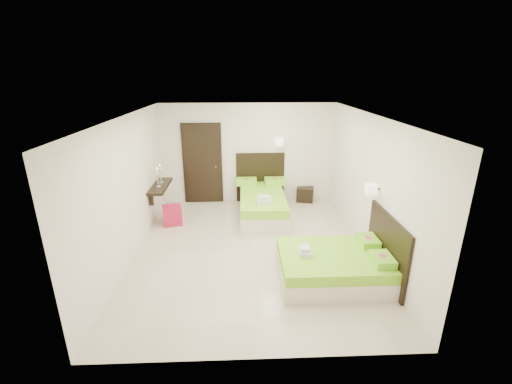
{
  "coord_description": "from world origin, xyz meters",
  "views": [
    {
      "loc": [
        -0.16,
        -6.02,
        3.33
      ],
      "look_at": [
        0.1,
        0.3,
        1.1
      ],
      "focal_mm": 24.0,
      "sensor_mm": 36.0,
      "label": 1
    }
  ],
  "objects_px": {
    "bed_double": "(338,264)",
    "ottoman": "(172,215)",
    "bed_single": "(262,202)",
    "nightstand": "(305,194)"
  },
  "relations": [
    {
      "from": "bed_single",
      "to": "bed_double",
      "type": "relative_size",
      "value": 1.17
    },
    {
      "from": "bed_double",
      "to": "ottoman",
      "type": "relative_size",
      "value": 4.33
    },
    {
      "from": "bed_single",
      "to": "bed_double",
      "type": "height_order",
      "value": "bed_single"
    },
    {
      "from": "bed_double",
      "to": "ottoman",
      "type": "xyz_separation_m",
      "value": [
        -3.21,
        2.36,
        -0.06
      ]
    },
    {
      "from": "bed_double",
      "to": "nightstand",
      "type": "distance_m",
      "value": 3.71
    },
    {
      "from": "bed_single",
      "to": "bed_double",
      "type": "bearing_deg",
      "value": -68.7
    },
    {
      "from": "nightstand",
      "to": "ottoman",
      "type": "distance_m",
      "value": 3.58
    },
    {
      "from": "nightstand",
      "to": "ottoman",
      "type": "xyz_separation_m",
      "value": [
        -3.32,
        -1.35,
        0.01
      ]
    },
    {
      "from": "bed_single",
      "to": "nightstand",
      "type": "xyz_separation_m",
      "value": [
        1.22,
        0.87,
        -0.13
      ]
    },
    {
      "from": "bed_single",
      "to": "nightstand",
      "type": "height_order",
      "value": "bed_single"
    }
  ]
}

